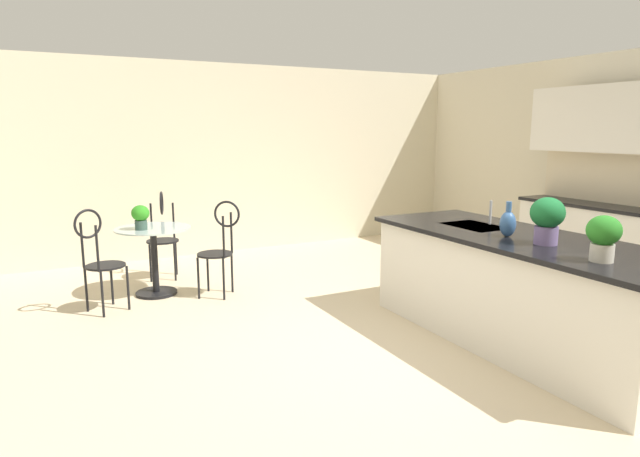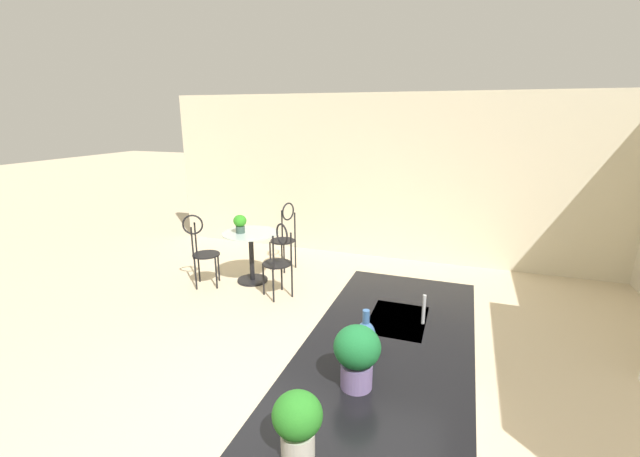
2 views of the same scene
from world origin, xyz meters
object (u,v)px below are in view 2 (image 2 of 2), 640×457
chair_by_island (279,257)px  bistro_table (251,252)px  chair_toward_desk (285,233)px  potted_plant_counter_far (297,421)px  vase_on_counter (365,336)px  chair_near_window (201,247)px  potted_plant_counter_near (357,353)px  potted_plant_on_table (240,223)px

chair_by_island → bistro_table: bearing=-121.6°
chair_by_island → chair_toward_desk: size_ratio=1.00×
chair_by_island → potted_plant_counter_far: potted_plant_counter_far is taller
chair_toward_desk → potted_plant_counter_far: potted_plant_counter_far is taller
chair_by_island → vase_on_counter: (2.38, 1.70, 0.46)m
chair_toward_desk → potted_plant_counter_far: 4.80m
chair_toward_desk → chair_by_island: bearing=20.2°
chair_near_window → chair_by_island: (0.01, 1.20, 0.00)m
bistro_table → chair_toward_desk: (-0.68, 0.23, 0.13)m
potted_plant_counter_near → vase_on_counter: bearing=-174.5°
chair_by_island → potted_plant_counter_near: 3.28m
potted_plant_counter_near → potted_plant_counter_far: bearing=-12.3°
bistro_table → vase_on_counter: 3.65m
potted_plant_counter_near → vase_on_counter: potted_plant_counter_near is taller
potted_plant_on_table → potted_plant_counter_near: 3.94m
chair_by_island → potted_plant_counter_near: (2.73, 1.73, 0.55)m
potted_plant_on_table → chair_toward_desk: bearing=154.1°
chair_near_window → vase_on_counter: size_ratio=3.62×
chair_by_island → potted_plant_on_table: chair_by_island is taller
bistro_table → potted_plant_on_table: size_ratio=3.07×
potted_plant_on_table → potted_plant_counter_near: potted_plant_counter_near is taller
bistro_table → potted_plant_counter_near: potted_plant_counter_near is taller
bistro_table → potted_plant_counter_far: 4.33m
potted_plant_counter_far → bistro_table: bearing=-148.6°
chair_near_window → potted_plant_counter_far: potted_plant_counter_far is taller
potted_plant_counter_far → vase_on_counter: potted_plant_counter_far is taller
potted_plant_on_table → vase_on_counter: bearing=42.2°
bistro_table → potted_plant_on_table: potted_plant_on_table is taller
chair_toward_desk → potted_plant_counter_far: size_ratio=3.37×
chair_near_window → vase_on_counter: (2.39, 2.90, 0.46)m
chair_by_island → vase_on_counter: 2.96m
chair_by_island → vase_on_counter: vase_on_counter is taller
vase_on_counter → potted_plant_counter_near: bearing=5.5°
potted_plant_on_table → potted_plant_counter_far: size_ratio=0.84×
chair_near_window → potted_plant_counter_far: 4.36m
chair_toward_desk → potted_plant_counter_far: bearing=24.8°
chair_by_island → vase_on_counter: bearing=35.6°
potted_plant_on_table → vase_on_counter: 3.64m
bistro_table → chair_by_island: size_ratio=0.77×
potted_plant_counter_far → vase_on_counter: 0.91m
chair_by_island → potted_plant_on_table: bearing=-113.4°
chair_near_window → chair_by_island: size_ratio=1.00×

